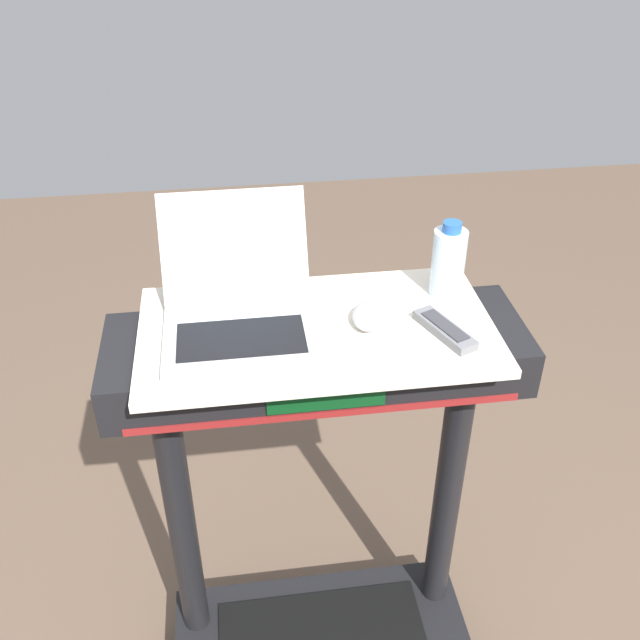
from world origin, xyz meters
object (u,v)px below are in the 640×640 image
(laptop, at_px, (239,306))
(computer_mouse, at_px, (367,317))
(water_bottle, at_px, (448,261))
(tv_remote, at_px, (445,330))

(laptop, relative_size, computer_mouse, 3.51)
(computer_mouse, bearing_deg, water_bottle, 35.09)
(laptop, relative_size, tv_remote, 2.12)
(computer_mouse, bearing_deg, laptop, -177.20)
(computer_mouse, xyz_separation_m, water_bottle, (0.20, 0.10, 0.06))
(laptop, bearing_deg, tv_remote, -9.45)
(laptop, xyz_separation_m, water_bottle, (0.46, 0.07, 0.03))
(laptop, height_order, water_bottle, laptop)
(laptop, xyz_separation_m, computer_mouse, (0.26, -0.03, -0.03))
(water_bottle, xyz_separation_m, tv_remote, (-0.05, -0.16, -0.07))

